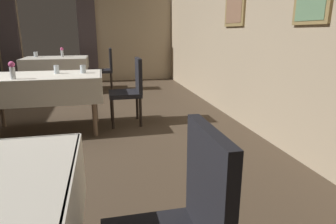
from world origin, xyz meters
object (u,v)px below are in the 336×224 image
object	(u,v)px
dining_table_mid	(43,83)
glass_far_b	(36,54)
chair_mid_right	(131,88)
flower_vase_far	(62,52)
chair_far_right	(106,67)
glass_mid_c	(57,69)
glass_mid_b	(83,69)
dining_table_far	(56,62)
flower_vase_mid	(12,70)
chair_far_left	(2,70)

from	to	relation	value
dining_table_mid	glass_far_b	xyz separation A→B (m)	(-0.64, 2.96, 0.16)
chair_mid_right	flower_vase_far	xyz separation A→B (m)	(-1.22, 2.83, 0.34)
chair_mid_right	flower_vase_far	size ratio (longest dim) A/B	4.58
chair_far_right	glass_mid_c	distance (m)	2.74
glass_mid_b	chair_mid_right	bearing A→B (deg)	4.12
dining_table_far	glass_mid_b	size ratio (longest dim) A/B	12.51
dining_table_far	flower_vase_mid	bearing A→B (deg)	-90.73
glass_mid_b	dining_table_mid	bearing A→B (deg)	-173.86
dining_table_mid	flower_vase_far	xyz separation A→B (m)	(-0.09, 2.93, 0.21)
chair_far_left	dining_table_mid	bearing A→B (deg)	-64.69
chair_far_left	glass_mid_b	world-z (taller)	chair_far_left
dining_table_far	glass_mid_b	xyz separation A→B (m)	(0.72, -2.71, 0.15)
glass_mid_c	glass_far_b	distance (m)	2.98
dining_table_mid	flower_vase_mid	bearing A→B (deg)	-130.42
dining_table_mid	glass_far_b	bearing A→B (deg)	102.22
chair_far_left	glass_mid_c	xyz separation A→B (m)	(1.43, -2.57, 0.29)
chair_mid_right	chair_far_right	size ratio (longest dim) A/B	1.00
dining_table_mid	glass_mid_c	distance (m)	0.25
chair_mid_right	glass_mid_c	world-z (taller)	chair_mid_right
dining_table_mid	glass_mid_b	bearing A→B (deg)	6.14
chair_mid_right	glass_mid_c	distance (m)	1.00
flower_vase_mid	glass_far_b	size ratio (longest dim) A/B	1.82
chair_mid_right	dining_table_mid	bearing A→B (deg)	-174.97
chair_mid_right	flower_vase_far	world-z (taller)	flower_vase_far
flower_vase_far	glass_far_b	bearing A→B (deg)	176.88
chair_far_right	glass_mid_c	size ratio (longest dim) A/B	8.52
dining_table_mid	chair_far_left	size ratio (longest dim) A/B	1.60
flower_vase_far	glass_far_b	distance (m)	0.56
dining_table_mid	glass_mid_c	bearing A→B (deg)	28.26
dining_table_far	chair_far_right	bearing A→B (deg)	-1.87
flower_vase_mid	glass_far_b	world-z (taller)	flower_vase_mid
flower_vase_far	glass_far_b	size ratio (longest dim) A/B	1.80
flower_vase_far	chair_far_left	bearing A→B (deg)	-167.19
chair_far_right	chair_mid_right	bearing A→B (deg)	-83.64
chair_mid_right	flower_vase_mid	world-z (taller)	flower_vase_mid
dining_table_mid	chair_far_left	world-z (taller)	chair_far_left
flower_vase_mid	glass_mid_b	world-z (taller)	flower_vase_mid
chair_far_right	dining_table_far	bearing A→B (deg)	178.13
dining_table_far	glass_far_b	xyz separation A→B (m)	(-0.43, 0.19, 0.15)
dining_table_far	chair_far_right	world-z (taller)	chair_far_right
dining_table_far	flower_vase_mid	distance (m)	3.07
chair_far_right	flower_vase_far	xyz separation A→B (m)	(-0.92, 0.19, 0.34)
chair_far_left	flower_vase_mid	size ratio (longest dim) A/B	4.54
dining_table_far	chair_far_right	size ratio (longest dim) A/B	1.42
glass_mid_c	chair_far_left	bearing A→B (deg)	119.10
glass_mid_b	glass_far_b	bearing A→B (deg)	111.56
glass_mid_b	chair_far_left	bearing A→B (deg)	124.10
chair_mid_right	glass_mid_c	xyz separation A→B (m)	(-0.96, -0.01, 0.29)
chair_far_left	glass_far_b	world-z (taller)	chair_far_left
chair_far_left	glass_mid_c	world-z (taller)	chair_far_left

